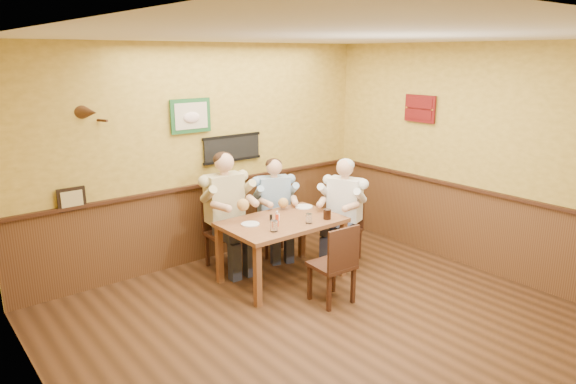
# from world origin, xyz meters

# --- Properties ---
(room) EXTENTS (5.02, 5.03, 2.81)m
(room) POSITION_xyz_m (0.13, 0.17, 1.69)
(room) COLOR #341E0F
(room) RESTS_ON ground
(dining_table) EXTENTS (1.40, 0.90, 0.75)m
(dining_table) POSITION_xyz_m (0.34, 1.32, 0.66)
(dining_table) COLOR brown
(dining_table) RESTS_ON ground
(chair_back_left) EXTENTS (0.46, 0.46, 0.95)m
(chair_back_left) POSITION_xyz_m (-0.00, 2.06, 0.47)
(chair_back_left) COLOR #3E2113
(chair_back_left) RESTS_ON ground
(chair_back_right) EXTENTS (0.49, 0.49, 0.84)m
(chair_back_right) POSITION_xyz_m (0.76, 2.04, 0.42)
(chair_back_right) COLOR #3E2113
(chair_back_right) RESTS_ON ground
(chair_right_end) EXTENTS (0.52, 0.52, 0.86)m
(chair_right_end) POSITION_xyz_m (1.33, 1.28, 0.43)
(chair_right_end) COLOR #3E2113
(chair_right_end) RESTS_ON ground
(chair_near_side) EXTENTS (0.45, 0.45, 0.91)m
(chair_near_side) POSITION_xyz_m (0.40, 0.53, 0.45)
(chair_near_side) COLOR #3E2113
(chair_near_side) RESTS_ON ground
(diner_tan_shirt) EXTENTS (0.66, 0.66, 1.35)m
(diner_tan_shirt) POSITION_xyz_m (-0.00, 2.06, 0.68)
(diner_tan_shirt) COLOR beige
(diner_tan_shirt) RESTS_ON ground
(diner_blue_polo) EXTENTS (0.71, 0.71, 1.20)m
(diner_blue_polo) POSITION_xyz_m (0.76, 2.04, 0.60)
(diner_blue_polo) COLOR #86A7C9
(diner_blue_polo) RESTS_ON ground
(diner_white_elder) EXTENTS (0.74, 0.74, 1.23)m
(diner_white_elder) POSITION_xyz_m (1.33, 1.28, 0.62)
(diner_white_elder) COLOR white
(diner_white_elder) RESTS_ON ground
(water_glass_left) EXTENTS (0.11, 0.11, 0.13)m
(water_glass_left) POSITION_xyz_m (0.02, 1.07, 0.81)
(water_glass_left) COLOR white
(water_glass_left) RESTS_ON dining_table
(water_glass_mid) EXTENTS (0.10, 0.10, 0.11)m
(water_glass_mid) POSITION_xyz_m (0.51, 1.04, 0.81)
(water_glass_mid) COLOR white
(water_glass_mid) RESTS_ON dining_table
(cola_tumbler) EXTENTS (0.09, 0.09, 0.12)m
(cola_tumbler) POSITION_xyz_m (0.79, 1.03, 0.81)
(cola_tumbler) COLOR black
(cola_tumbler) RESTS_ON dining_table
(hot_sauce_bottle) EXTENTS (0.05, 0.05, 0.16)m
(hot_sauce_bottle) POSITION_xyz_m (0.16, 1.19, 0.83)
(hot_sauce_bottle) COLOR red
(hot_sauce_bottle) RESTS_ON dining_table
(salt_shaker) EXTENTS (0.04, 0.04, 0.08)m
(salt_shaker) POSITION_xyz_m (0.30, 1.35, 0.79)
(salt_shaker) COLOR white
(salt_shaker) RESTS_ON dining_table
(pepper_shaker) EXTENTS (0.04, 0.04, 0.08)m
(pepper_shaker) POSITION_xyz_m (0.21, 1.38, 0.79)
(pepper_shaker) COLOR black
(pepper_shaker) RESTS_ON dining_table
(plate_far_left) EXTENTS (0.24, 0.24, 0.01)m
(plate_far_left) POSITION_xyz_m (-0.05, 1.43, 0.76)
(plate_far_left) COLOR silver
(plate_far_left) RESTS_ON dining_table
(plate_far_right) EXTENTS (0.23, 0.23, 0.02)m
(plate_far_right) POSITION_xyz_m (0.88, 1.57, 0.76)
(plate_far_right) COLOR white
(plate_far_right) RESTS_ON dining_table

